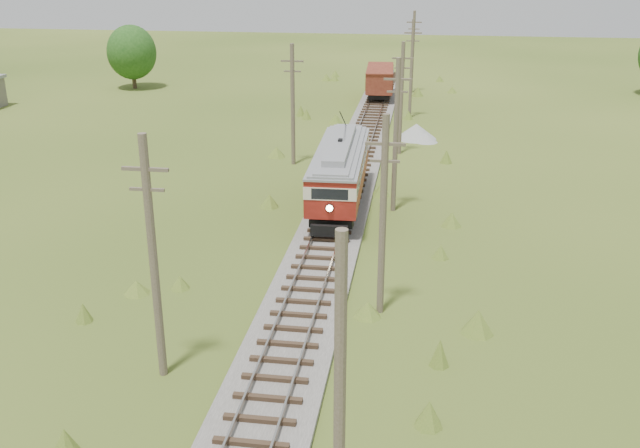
# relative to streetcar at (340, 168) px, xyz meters

# --- Properties ---
(railbed_main) EXTENTS (3.60, 96.00, 0.57)m
(railbed_main) POSITION_rel_streetcar_xyz_m (-0.00, 3.15, -2.37)
(railbed_main) COLOR #605B54
(railbed_main) RESTS_ON ground
(streetcar) EXTENTS (3.13, 12.05, 5.47)m
(streetcar) POSITION_rel_streetcar_xyz_m (0.00, 0.00, 0.00)
(streetcar) COLOR black
(streetcar) RESTS_ON ground
(gondola) EXTENTS (3.10, 8.45, 2.77)m
(gondola) POSITION_rel_streetcar_xyz_m (-0.00, 34.58, -0.51)
(gondola) COLOR black
(gondola) RESTS_ON ground
(gravel_pile) EXTENTS (3.47, 3.68, 1.26)m
(gravel_pile) POSITION_rel_streetcar_xyz_m (4.31, 17.95, -1.97)
(gravel_pile) COLOR gray
(gravel_pile) RESTS_ON ground
(utility_pole_r_1) EXTENTS (0.30, 0.30, 8.80)m
(utility_pole_r_1) POSITION_rel_streetcar_xyz_m (3.10, -25.85, 1.84)
(utility_pole_r_1) COLOR brown
(utility_pole_r_1) RESTS_ON ground
(utility_pole_r_2) EXTENTS (1.60, 0.30, 8.60)m
(utility_pole_r_2) POSITION_rel_streetcar_xyz_m (3.30, -12.85, 1.86)
(utility_pole_r_2) COLOR brown
(utility_pole_r_2) RESTS_ON ground
(utility_pole_r_3) EXTENTS (1.60, 0.30, 9.00)m
(utility_pole_r_3) POSITION_rel_streetcar_xyz_m (3.20, 0.15, 2.06)
(utility_pole_r_3) COLOR brown
(utility_pole_r_3) RESTS_ON ground
(utility_pole_r_4) EXTENTS (1.60, 0.30, 8.40)m
(utility_pole_r_4) POSITION_rel_streetcar_xyz_m (3.00, 13.15, 1.76)
(utility_pole_r_4) COLOR brown
(utility_pole_r_4) RESTS_ON ground
(utility_pole_r_5) EXTENTS (1.60, 0.30, 8.90)m
(utility_pole_r_5) POSITION_rel_streetcar_xyz_m (3.40, 26.15, 2.01)
(utility_pole_r_5) COLOR brown
(utility_pole_r_5) RESTS_ON ground
(utility_pole_r_6) EXTENTS (1.60, 0.30, 8.70)m
(utility_pole_r_6) POSITION_rel_streetcar_xyz_m (3.20, 39.15, 1.91)
(utility_pole_r_6) COLOR brown
(utility_pole_r_6) RESTS_ON ground
(utility_pole_l_a) EXTENTS (1.60, 0.30, 9.00)m
(utility_pole_l_a) POSITION_rel_streetcar_xyz_m (-4.20, -18.85, 2.06)
(utility_pole_l_a) COLOR brown
(utility_pole_l_a) RESTS_ON ground
(utility_pole_l_b) EXTENTS (1.60, 0.30, 8.60)m
(utility_pole_l_b) POSITION_rel_streetcar_xyz_m (-4.50, 9.15, 1.86)
(utility_pole_l_b) COLOR brown
(utility_pole_l_b) RESTS_ON ground
(tree_mid_a) EXTENTS (5.46, 5.46, 7.03)m
(tree_mid_a) POSITION_rel_streetcar_xyz_m (-28.00, 37.15, 1.46)
(tree_mid_a) COLOR #38281C
(tree_mid_a) RESTS_ON ground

